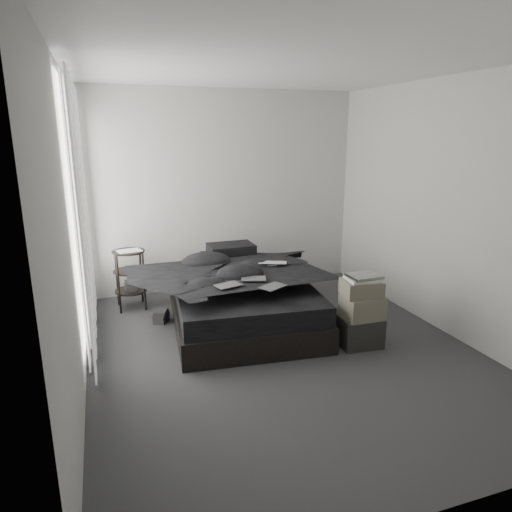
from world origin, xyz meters
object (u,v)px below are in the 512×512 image
object	(u,v)px
side_stand	(130,280)
box_lower	(359,331)
bed	(242,312)
laptop	(272,258)

from	to	relation	value
side_stand	box_lower	xyz separation A→B (m)	(2.07, -1.78, -0.20)
bed	box_lower	world-z (taller)	box_lower
laptop	bed	bearing A→B (deg)	-154.50
laptop	box_lower	world-z (taller)	laptop
laptop	box_lower	bearing A→B (deg)	-34.20
bed	box_lower	size ratio (longest dim) A/B	4.86
side_stand	laptop	bearing A→B (deg)	-30.14
bed	side_stand	bearing A→B (deg)	147.63
side_stand	bed	bearing A→B (deg)	-37.90
laptop	box_lower	size ratio (longest dim) A/B	0.78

